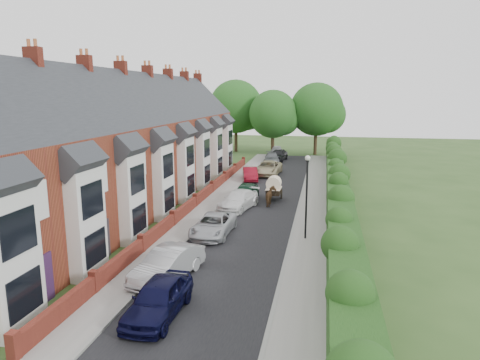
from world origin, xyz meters
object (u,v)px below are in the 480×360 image
object	(u,v)px
car_navy	(159,298)
car_red	(250,174)
car_black	(278,155)
horse	(271,197)
car_grey	(272,158)
car_beige	(268,168)
lamppost	(307,187)
car_white	(238,200)
car_silver_b	(213,225)
car_green	(246,193)
horse_cart	(274,186)
car_silver_a	(168,264)

from	to	relation	value
car_navy	car_red	size ratio (longest dim) A/B	1.09
car_black	horse	bearing A→B (deg)	-78.29
car_red	car_grey	bearing A→B (deg)	72.98
car_beige	car_grey	world-z (taller)	car_beige
lamppost	car_white	bearing A→B (deg)	130.95
car_white	car_silver_b	bearing A→B (deg)	-79.77
car_silver_b	car_white	world-z (taller)	car_white
car_green	horse_cart	world-z (taller)	horse_cart
car_silver_b	car_green	distance (m)	8.75
car_silver_a	horse	distance (m)	14.81
car_white	car_green	xyz separation A→B (m)	(0.13, 2.41, 0.05)
car_silver_a	horse	size ratio (longest dim) A/B	2.55
car_black	horse	size ratio (longest dim) A/B	2.60
car_silver_b	car_green	bearing A→B (deg)	88.49
horse	car_beige	bearing A→B (deg)	-85.50
car_beige	car_white	bearing A→B (deg)	-88.63
car_green	car_grey	world-z (taller)	car_green
car_white	horse	size ratio (longest dim) A/B	2.69
car_silver_a	car_green	distance (m)	15.48
car_green	car_grey	distance (m)	20.40
car_green	horse	world-z (taller)	horse
car_white	car_black	xyz separation A→B (m)	(0.37, 24.81, 0.09)
lamppost	horse	distance (m)	8.61
car_red	horse_cart	bearing A→B (deg)	-80.00
car_navy	car_black	world-z (taller)	car_black
car_navy	car_white	distance (m)	16.39
car_green	horse_cart	xyz separation A→B (m)	(2.18, 0.94, 0.42)
lamppost	car_beige	distance (m)	21.43
lamppost	car_navy	world-z (taller)	lamppost
lamppost	car_navy	size ratio (longest dim) A/B	1.19
car_navy	car_red	xyz separation A→B (m)	(-1.13, 27.54, -0.08)
car_navy	car_black	distance (m)	41.20
lamppost	car_green	distance (m)	10.39
lamppost	car_white	world-z (taller)	lamppost
car_grey	horse	distance (m)	21.52
car_silver_a	horse_cart	bearing A→B (deg)	93.21
car_white	car_grey	distance (m)	22.81
lamppost	horse_cart	world-z (taller)	lamppost
lamppost	car_silver_b	world-z (taller)	lamppost
car_navy	car_silver_a	xyz separation A→B (m)	(-0.88, 3.35, 0.00)
car_silver_b	car_white	distance (m)	6.34
car_grey	car_silver_b	bearing A→B (deg)	-98.17
car_green	horse_cart	size ratio (longest dim) A/B	1.55
car_navy	car_black	xyz separation A→B (m)	(0.27, 41.20, 0.04)
car_beige	car_black	world-z (taller)	car_black
car_silver_b	car_grey	distance (m)	29.14
lamppost	horse	bearing A→B (deg)	111.84
horse	horse_cart	distance (m)	1.95
lamppost	car_beige	bearing A→B (deg)	103.59
car_red	horse	xyz separation A→B (m)	(3.34, -9.71, 0.09)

